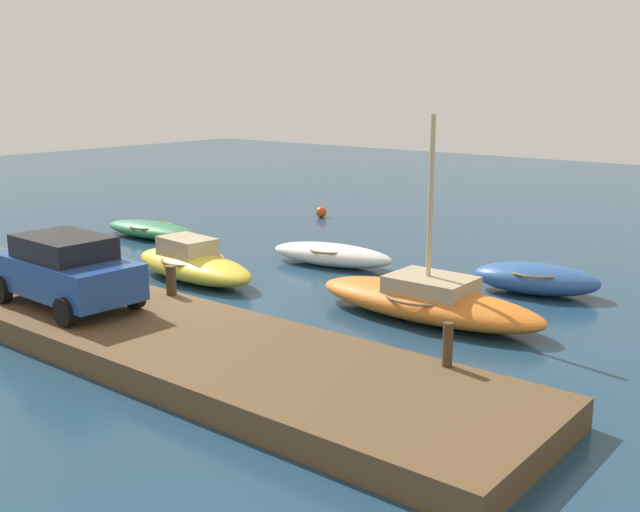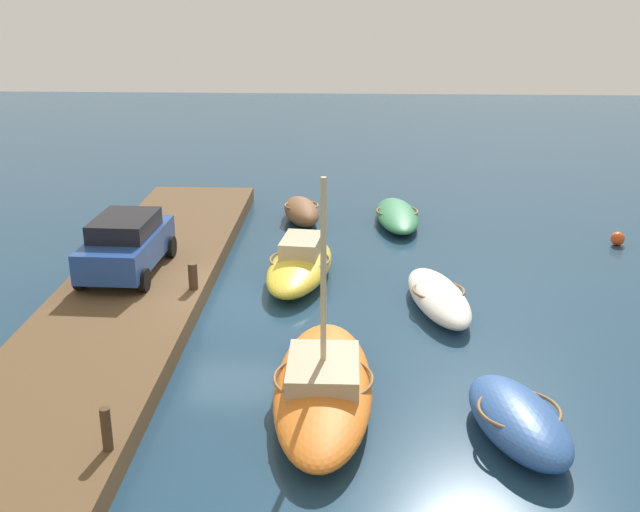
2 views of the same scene
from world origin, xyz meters
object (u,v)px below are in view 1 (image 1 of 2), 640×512
object	(u,v)px
dinghy_brown	(68,242)
mooring_post_west	(171,280)
rowboat_white	(332,254)
mooring_post_mid_west	(448,345)
motorboat_yellow	(193,264)
rowboat_blue	(536,278)
parked_car	(65,269)
sailboat_orange	(427,300)
marker_buoy	(321,212)
rowboat_green	(151,230)

from	to	relation	value
dinghy_brown	mooring_post_west	xyz separation A→B (m)	(8.01, -2.37, 0.49)
rowboat_white	mooring_post_mid_west	xyz separation A→B (m)	(7.81, -6.59, 0.60)
mooring_post_west	dinghy_brown	bearing A→B (deg)	163.55
rowboat_white	motorboat_yellow	world-z (taller)	motorboat_yellow
rowboat_blue	parked_car	bearing A→B (deg)	-140.74
mooring_post_mid_west	parked_car	size ratio (longest dim) A/B	0.21
mooring_post_mid_west	parked_car	bearing A→B (deg)	-166.52
sailboat_orange	rowboat_blue	distance (m)	3.96
rowboat_blue	mooring_post_mid_west	world-z (taller)	mooring_post_mid_west
sailboat_orange	mooring_post_west	xyz separation A→B (m)	(-4.97, -3.70, 0.43)
motorboat_yellow	mooring_post_mid_west	world-z (taller)	mooring_post_mid_west
rowboat_white	dinghy_brown	world-z (taller)	dinghy_brown
dinghy_brown	mooring_post_west	distance (m)	8.37
sailboat_orange	marker_buoy	world-z (taller)	sailboat_orange
mooring_post_west	marker_buoy	distance (m)	14.38
sailboat_orange	mooring_post_mid_west	bearing A→B (deg)	-55.03
mooring_post_mid_west	parked_car	distance (m)	9.03
dinghy_brown	marker_buoy	bearing A→B (deg)	65.54
motorboat_yellow	parked_car	xyz separation A→B (m)	(1.11, -4.82, 0.93)
rowboat_green	sailboat_orange	world-z (taller)	sailboat_orange
parked_car	marker_buoy	size ratio (longest dim) A/B	8.68
dinghy_brown	mooring_post_west	world-z (taller)	mooring_post_west
rowboat_green	marker_buoy	bearing A→B (deg)	70.12
sailboat_orange	rowboat_blue	size ratio (longest dim) A/B	1.67
rowboat_white	rowboat_green	distance (m)	7.86
rowboat_green	mooring_post_mid_west	distance (m)	16.70
rowboat_green	dinghy_brown	distance (m)	3.49
motorboat_yellow	dinghy_brown	size ratio (longest dim) A/B	1.55
rowboat_blue	mooring_post_mid_west	distance (m)	7.67
dinghy_brown	motorboat_yellow	bearing A→B (deg)	-9.61
mooring_post_west	motorboat_yellow	bearing A→B (deg)	130.03
marker_buoy	mooring_post_mid_west	bearing A→B (deg)	-44.27
parked_car	marker_buoy	distance (m)	15.97
rowboat_blue	motorboat_yellow	distance (m)	9.63
rowboat_green	mooring_post_west	size ratio (longest dim) A/B	6.11
sailboat_orange	mooring_post_west	distance (m)	6.21
mooring_post_west	mooring_post_mid_west	xyz separation A→B (m)	(7.60, 0.00, 0.05)
rowboat_white	marker_buoy	xyz separation A→B (m)	(-5.65, 6.53, -0.12)
rowboat_blue	parked_car	size ratio (longest dim) A/B	0.91
parked_car	rowboat_white	bearing A→B (deg)	85.75
rowboat_green	motorboat_yellow	bearing A→B (deg)	-31.88
marker_buoy	sailboat_orange	bearing A→B (deg)	-41.02
sailboat_orange	rowboat_blue	world-z (taller)	sailboat_orange
rowboat_green	mooring_post_west	bearing A→B (deg)	-39.34
rowboat_green	parked_car	bearing A→B (deg)	-52.48
rowboat_white	marker_buoy	bearing A→B (deg)	120.89
rowboat_blue	sailboat_orange	bearing A→B (deg)	-119.98
rowboat_white	motorboat_yellow	xyz separation A→B (m)	(-2.08, -3.87, 0.12)
rowboat_white	rowboat_green	xyz separation A→B (m)	(-7.82, -0.74, -0.05)
rowboat_green	parked_car	world-z (taller)	parked_car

